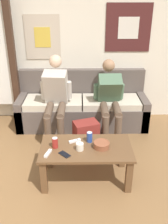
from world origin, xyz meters
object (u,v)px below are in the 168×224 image
person_seated_adult (56,96)px  person_seated_teen (110,97)px  ceramic_bowl (101,144)px  pillar_candle (80,147)px  coffee_table (86,153)px  game_controller_near_right (48,153)px  drink_can_red (55,143)px  drink_can_blue (90,137)px  backpack (86,136)px  game_controller_near_left (75,141)px  cell_phone (65,154)px  couch (82,108)px

person_seated_adult → person_seated_teen: person_seated_adult is taller
ceramic_bowl → pillar_candle: 0.25m
coffee_table → game_controller_near_right: 0.45m
person_seated_teen → game_controller_near_right: 1.48m
drink_can_red → drink_can_blue: bearing=16.8°
backpack → drink_can_blue: size_ratio=3.29×
coffee_table → drink_can_red: bearing=-179.1°
game_controller_near_right → person_seated_adult: bearing=90.7°
drink_can_red → ceramic_bowl: bearing=-0.8°
coffee_table → game_controller_near_left: game_controller_near_left is taller
coffee_table → game_controller_near_right: bearing=-161.7°
game_controller_near_left → cell_phone: 0.28m
pillar_candle → drink_can_red: 0.28m
couch → drink_can_blue: 1.32m
ceramic_bowl → game_controller_near_right: 0.60m
person_seated_adult → drink_can_blue: bearing=-63.5°
person_seated_adult → drink_can_red: (0.08, -1.06, -0.14)m
pillar_candle → drink_can_blue: 0.20m
coffee_table → person_seated_adult: person_seated_adult is taller
drink_can_red → game_controller_near_left: drink_can_red is taller
ceramic_bowl → drink_can_red: size_ratio=1.46×
coffee_table → drink_can_blue: size_ratio=8.35×
person_seated_adult → backpack: size_ratio=2.94×
coffee_table → drink_can_red: drink_can_red is taller
couch → cell_phone: (-0.20, -1.56, 0.15)m
person_seated_teen → drink_can_blue: bearing=-108.7°
person_seated_teen → backpack: size_ratio=2.70×
backpack → game_controller_near_right: (-0.43, -0.79, 0.26)m
backpack → drink_can_blue: 0.62m
couch → game_controller_near_right: couch is taller
coffee_table → person_seated_teen: bearing=71.1°
couch → backpack: 0.77m
backpack → game_controller_near_left: game_controller_near_left is taller
person_seated_adult → game_controller_near_right: person_seated_adult is taller
game_controller_near_left → coffee_table: bearing=-40.6°
drink_can_red → game_controller_near_left: 0.25m
pillar_candle → ceramic_bowl: bearing=9.7°
cell_phone → couch: bearing=82.6°
coffee_table → ceramic_bowl: (0.17, -0.01, 0.12)m
person_seated_teen → game_controller_near_left: person_seated_teen is taller
coffee_table → person_seated_adult: (-0.43, 1.05, 0.29)m
ceramic_bowl → person_seated_adult: bearing=119.4°
drink_can_red → game_controller_near_right: bearing=-116.8°
ceramic_bowl → drink_can_red: bearing=179.2°
couch → drink_can_red: (-0.31, -1.42, 0.21)m
drink_can_blue → cell_phone: bearing=-136.7°
game_controller_near_left → game_controller_near_right: same height
game_controller_near_right → cell_phone: 0.18m
backpack → coffee_table: bearing=-91.4°
pillar_candle → person_seated_adult: bearing=107.9°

